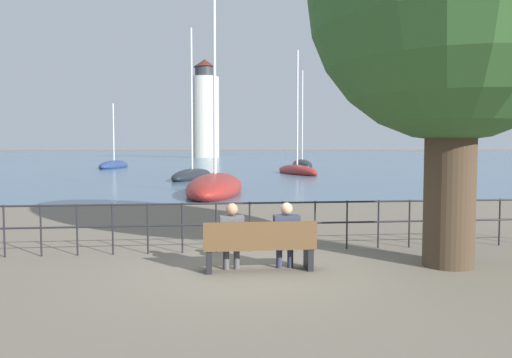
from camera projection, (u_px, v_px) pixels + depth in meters
The scene contains 12 objects.
ground_plane at pixel (259, 270), 8.85m from camera, with size 1000.00×1000.00×0.00m, color #706656.
harbor_water at pixel (201, 154), 168.19m from camera, with size 600.00×300.00×0.01m.
park_bench at pixel (260, 247), 8.76m from camera, with size 1.98×0.45×0.90m.
seated_person_left at pixel (232, 234), 8.77m from camera, with size 0.42×0.35×1.21m.
seated_person_right at pixel (286, 232), 8.88m from camera, with size 0.46×0.35×1.21m.
promenade_railing at pixel (250, 219), 10.44m from camera, with size 14.04×0.04×1.05m.
sailboat_0 at pixel (297, 170), 41.42m from camera, with size 2.98×7.78×10.49m.
sailboat_1 at pixel (192, 175), 34.72m from camera, with size 3.76×7.16×10.67m.
sailboat_2 at pixel (215, 187), 23.75m from camera, with size 3.68×8.84×9.84m.
sailboat_3 at pixel (302, 165), 54.45m from camera, with size 2.31×7.90×10.90m.
sailboat_4 at pixel (114, 166), 53.39m from camera, with size 3.17×7.79×7.24m.
harbor_lighthouse at pixel (205, 112), 110.31m from camera, with size 6.17×6.17×21.62m.
Camera 1 is at (-1.07, -8.67, 2.18)m, focal length 35.00 mm.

